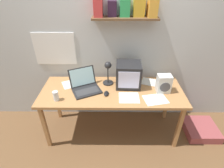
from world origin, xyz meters
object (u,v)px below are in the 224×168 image
laptop (85,85)px  open_notebook (70,84)px  crt_monitor (128,75)px  space_heater (164,84)px  loose_paper_near_laptop (152,82)px  corner_desk (112,94)px  floor_cushion (200,129)px  computer_mouse (106,93)px  loose_paper_near_monitor (129,98)px  juice_glass (56,96)px  printed_handout (155,99)px  desk_lamp (108,71)px

laptop → open_notebook: bearing=129.4°
crt_monitor → space_heater: size_ratio=1.41×
loose_paper_near_laptop → corner_desk: bearing=-160.6°
laptop → floor_cushion: size_ratio=1.00×
laptop → computer_mouse: (0.28, -0.13, -0.05)m
computer_mouse → loose_paper_near_monitor: bearing=-13.5°
corner_desk → laptop: size_ratio=4.05×
corner_desk → computer_mouse: 0.14m
space_heater → open_notebook: 1.25m
juice_glass → space_heater: bearing=8.3°
crt_monitor → open_notebook: crt_monitor is taller
crt_monitor → loose_paper_near_laptop: bearing=13.5°
corner_desk → loose_paper_near_laptop: bearing=19.4°
crt_monitor → corner_desk: bearing=-146.8°
loose_paper_near_laptop → juice_glass: bearing=-161.8°
laptop → floor_cushion: 1.84m
crt_monitor → floor_cushion: (1.11, -0.16, -0.84)m
computer_mouse → open_notebook: 0.56m
corner_desk → floor_cushion: bearing=-1.5°
laptop → printed_handout: size_ratio=1.46×
corner_desk → laptop: bearing=174.1°
juice_glass → printed_handout: (1.20, 0.02, -0.05)m
desk_lamp → open_notebook: desk_lamp is taller
computer_mouse → printed_handout: size_ratio=0.35×
desk_lamp → printed_handout: (0.59, -0.33, -0.21)m
juice_glass → loose_paper_near_laptop: 1.30m
floor_cushion → printed_handout: bearing=-168.9°
printed_handout → loose_paper_near_laptop: same height
corner_desk → open_notebook: 0.60m
crt_monitor → juice_glass: bearing=-156.9°
desk_lamp → loose_paper_near_monitor: size_ratio=1.41×
open_notebook → floor_cushion: open_notebook is taller
loose_paper_near_laptop → loose_paper_near_monitor: size_ratio=1.38×
laptop → computer_mouse: size_ratio=4.18×
crt_monitor → floor_cushion: 1.41m
desk_lamp → floor_cushion: bearing=-11.5°
desk_lamp → space_heater: size_ratio=1.49×
loose_paper_near_monitor → juice_glass: bearing=-176.8°
loose_paper_near_laptop → loose_paper_near_monitor: same height
computer_mouse → loose_paper_near_laptop: computer_mouse is taller
space_heater → corner_desk: bearing=176.7°
laptop → desk_lamp: (0.30, 0.10, 0.15)m
computer_mouse → open_notebook: bearing=155.4°
computer_mouse → open_notebook: size_ratio=0.40×
open_notebook → loose_paper_near_monitor: bearing=-20.8°
space_heater → open_notebook: space_heater is taller
laptop → loose_paper_near_laptop: (0.92, 0.16, -0.06)m
laptop → printed_handout: 0.92m
corner_desk → floor_cushion: 1.47m
desk_lamp → juice_glass: size_ratio=2.85×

